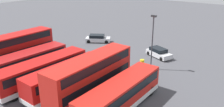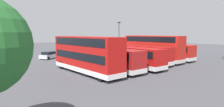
{
  "view_description": "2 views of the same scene",
  "coord_description": "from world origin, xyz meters",
  "views": [
    {
      "loc": [
        -19.85,
        26.41,
        13.09
      ],
      "look_at": [
        -2.23,
        1.78,
        1.93
      ],
      "focal_mm": 37.39,
      "sensor_mm": 36.0,
      "label": 1
    },
    {
      "loc": [
        21.86,
        29.17,
        4.95
      ],
      "look_at": [
        -1.65,
        3.23,
        1.16
      ],
      "focal_mm": 29.87,
      "sensor_mm": 36.0,
      "label": 2
    }
  ],
  "objects": [
    {
      "name": "ground_plane",
      "position": [
        0.0,
        0.0,
        0.0
      ],
      "size": [
        140.0,
        140.0,
        0.0
      ],
      "primitive_type": "plane",
      "color": "#47474C"
    },
    {
      "name": "bus_single_deck_near_end",
      "position": [
        -9.08,
        9.9,
        1.62
      ],
      "size": [
        2.83,
        11.13,
        2.95
      ],
      "color": "red",
      "rests_on": "ground"
    },
    {
      "name": "bus_double_decker_second",
      "position": [
        -5.3,
        9.82,
        2.45
      ],
      "size": [
        2.85,
        11.13,
        4.55
      ],
      "color": "red",
      "rests_on": "ground"
    },
    {
      "name": "bus_single_deck_third",
      "position": [
        -1.94,
        10.22,
        1.62
      ],
      "size": [
        3.15,
        10.42,
        2.95
      ],
      "color": "#B71411",
      "rests_on": "ground"
    },
    {
      "name": "bus_single_deck_fourth",
      "position": [
        1.55,
        10.62,
        1.62
      ],
      "size": [
        3.4,
        11.89,
        2.95
      ],
      "color": "#B71411",
      "rests_on": "ground"
    },
    {
      "name": "bus_single_deck_fifth",
      "position": [
        5.29,
        10.3,
        1.62
      ],
      "size": [
        3.27,
        11.47,
        2.95
      ],
      "color": "#A51919",
      "rests_on": "ground"
    },
    {
      "name": "bus_double_decker_sixth",
      "position": [
        8.84,
        9.88,
        2.45
      ],
      "size": [
        3.01,
        12.14,
        4.55
      ],
      "color": "#B71411",
      "rests_on": "ground"
    },
    {
      "name": "car_hatchback_silver",
      "position": [
        -5.99,
        -5.45,
        0.7
      ],
      "size": [
        4.57,
        3.32,
        1.43
      ],
      "color": "silver",
      "rests_on": "ground"
    },
    {
      "name": "car_small_green",
      "position": [
        6.56,
        -5.95,
        0.7
      ],
      "size": [
        4.78,
        3.88,
        1.43
      ],
      "color": "silver",
      "rests_on": "ground"
    },
    {
      "name": "lamp_post_tall",
      "position": [
        -7.12,
        -0.51,
        4.4
      ],
      "size": [
        0.7,
        0.3,
        7.47
      ],
      "color": "#38383D",
      "rests_on": "ground"
    },
    {
      "name": "waste_bin_yellow",
      "position": [
        -5.61,
        -0.8,
        0.47
      ],
      "size": [
        0.6,
        0.6,
        0.95
      ],
      "primitive_type": "cylinder",
      "color": "yellow",
      "rests_on": "ground"
    }
  ]
}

